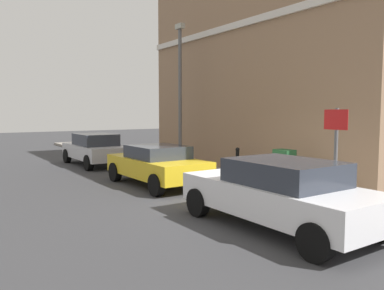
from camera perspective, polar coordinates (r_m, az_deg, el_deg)
ground at (r=10.02m, az=5.69°, el=-8.79°), size 80.00×80.00×0.00m
sidewalk at (r=15.98m, az=-2.32°, el=-3.33°), size 2.38×30.00×0.15m
corner_building at (r=17.17m, az=14.91°, el=12.12°), size 6.75×11.65×9.14m
car_white at (r=8.11m, az=12.77°, el=-6.80°), size 1.98×4.36×1.41m
car_yellow at (r=12.52m, az=-5.17°, el=-2.81°), size 1.95×3.99×1.29m
car_silver at (r=17.65m, az=-14.13°, el=-0.53°), size 1.84×4.04×1.40m
utility_cabinet at (r=11.37m, az=13.39°, el=-3.76°), size 0.46×0.61×1.15m
bollard_near_cabinet at (r=12.99m, az=6.70°, el=-2.47°), size 0.14×0.14×1.04m
bollard_far_kerb at (r=13.95m, az=-1.96°, el=-1.93°), size 0.14×0.14×1.04m
street_sign at (r=9.02m, az=20.40°, el=0.10°), size 0.08×0.60×2.30m
lamppost at (r=15.84m, az=-1.77°, el=8.30°), size 0.20×0.44×5.72m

